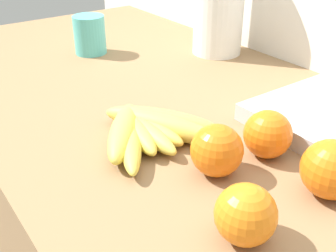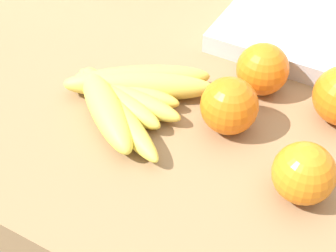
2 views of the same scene
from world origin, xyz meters
TOP-DOWN VIEW (x-y plane):
  - wall_back at (0.00, 0.39)m, footprint 2.12×0.06m
  - banana_bunch at (0.01, -0.13)m, footprint 0.21×0.22m
  - orange_center at (0.28, -0.01)m, footprint 0.08×0.08m
  - orange_back_left at (0.27, -0.16)m, footprint 0.07×0.07m
  - orange_right at (0.15, -0.10)m, footprint 0.08×0.08m
  - orange_front at (0.16, -0.00)m, footprint 0.08×0.08m
  - paper_towel_roll at (-0.26, 0.27)m, footprint 0.12×0.12m
  - mug at (-0.45, -0.00)m, footprint 0.08×0.08m

SIDE VIEW (x-z plane):
  - wall_back at x=0.00m, z-range 0.00..1.30m
  - banana_bunch at x=0.01m, z-range 0.89..0.93m
  - orange_back_left at x=0.27m, z-range 0.89..0.96m
  - orange_front at x=0.16m, z-range 0.89..0.96m
  - orange_right at x=0.15m, z-range 0.89..0.97m
  - orange_center at x=0.28m, z-range 0.89..0.97m
  - mug at x=-0.45m, z-range 0.89..0.98m
  - paper_towel_roll at x=-0.26m, z-range 0.87..1.17m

